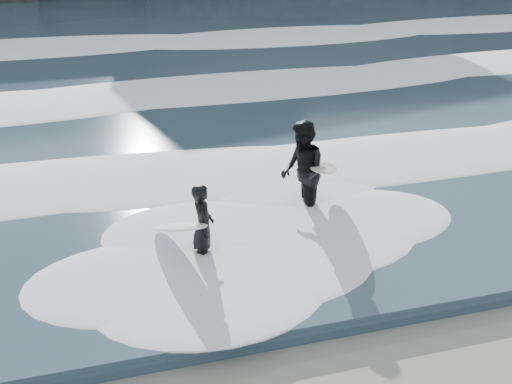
# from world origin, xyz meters

# --- Properties ---
(sea) EXTENTS (90.00, 52.00, 0.30)m
(sea) POSITION_xyz_m (0.00, 29.00, 0.15)
(sea) COLOR #2A414F
(sea) RESTS_ON ground
(foam_near) EXTENTS (60.00, 3.20, 0.20)m
(foam_near) POSITION_xyz_m (0.00, 9.00, 0.40)
(foam_near) COLOR white
(foam_near) RESTS_ON sea
(foam_mid) EXTENTS (60.00, 4.00, 0.24)m
(foam_mid) POSITION_xyz_m (0.00, 16.00, 0.42)
(foam_mid) COLOR white
(foam_mid) RESTS_ON sea
(foam_far) EXTENTS (60.00, 4.80, 0.30)m
(foam_far) POSITION_xyz_m (0.00, 25.00, 0.45)
(foam_far) COLOR white
(foam_far) RESTS_ON sea
(surfer_left) EXTENTS (1.12, 1.96, 1.53)m
(surfer_left) POSITION_xyz_m (0.12, 5.55, 0.77)
(surfer_left) COLOR black
(surfer_left) RESTS_ON ground
(surfer_right) EXTENTS (1.44, 2.03, 2.02)m
(surfer_right) POSITION_xyz_m (2.46, 6.77, 1.01)
(surfer_right) COLOR black
(surfer_right) RESTS_ON ground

